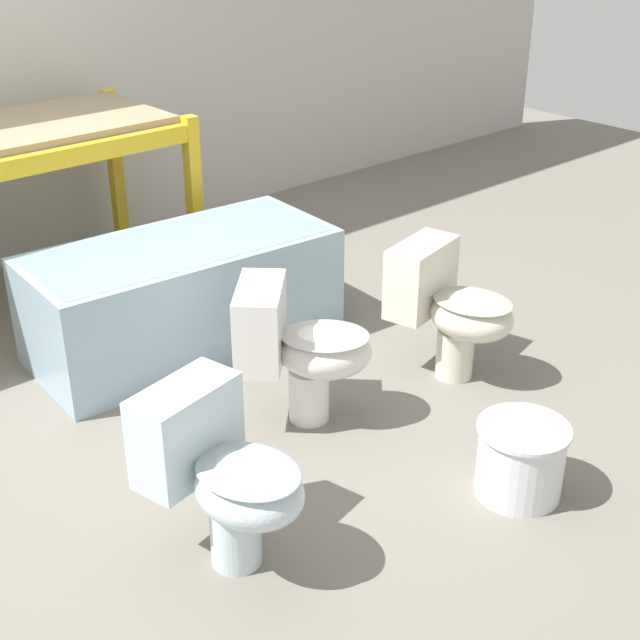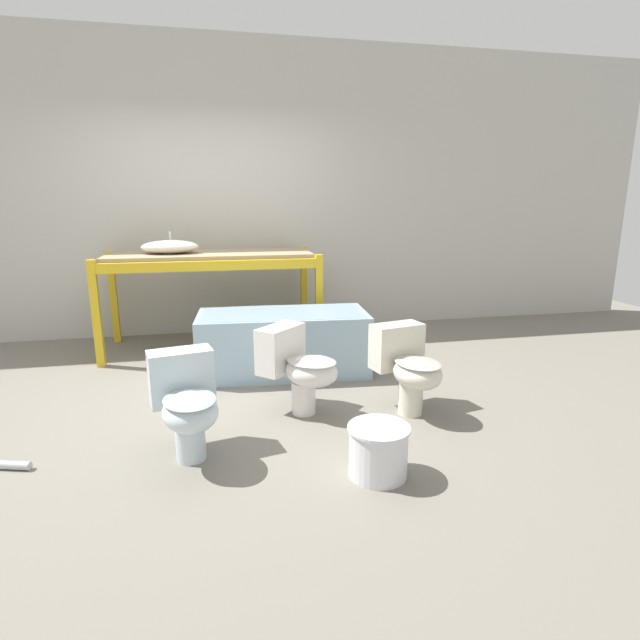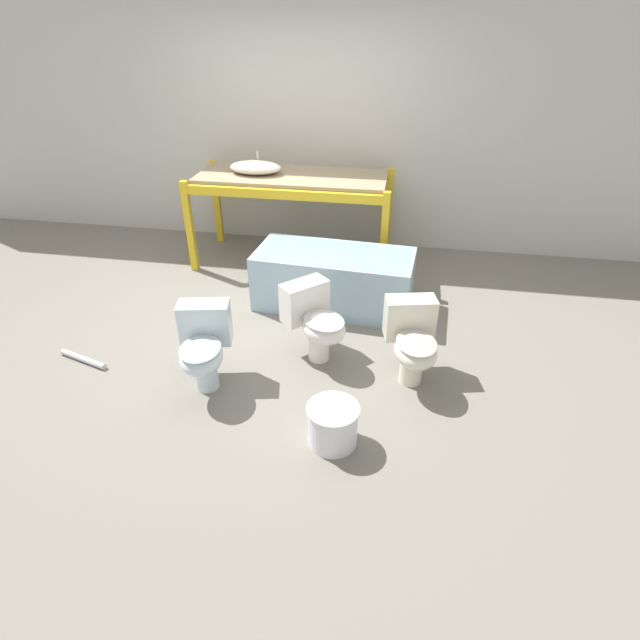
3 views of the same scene
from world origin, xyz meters
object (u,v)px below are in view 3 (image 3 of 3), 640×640
(toilet_far, at_px, (203,345))
(bucket_white, at_px, (333,424))
(toilet_extra, at_px, (316,319))
(sink_basin, at_px, (256,167))
(toilet_near, at_px, (413,340))
(bathtub_main, at_px, (334,275))

(toilet_far, bearing_deg, bucket_white, -35.49)
(toilet_extra, xyz_separation_m, bucket_white, (0.29, -0.94, -0.20))
(toilet_extra, distance_m, bucket_white, 1.01)
(sink_basin, xyz_separation_m, bucket_white, (1.25, -2.73, -0.90))
(bucket_white, bearing_deg, toilet_near, 58.43)
(toilet_far, height_order, toilet_extra, same)
(bathtub_main, relative_size, toilet_far, 2.45)
(toilet_near, height_order, toilet_extra, same)
(bathtub_main, relative_size, bucket_white, 4.37)
(toilet_near, distance_m, toilet_extra, 0.78)
(sink_basin, bearing_deg, bathtub_main, -42.49)
(sink_basin, height_order, toilet_extra, sink_basin)
(toilet_far, relative_size, bucket_white, 1.78)
(sink_basin, distance_m, toilet_near, 2.70)
(bathtub_main, bearing_deg, toilet_near, -49.89)
(toilet_near, bearing_deg, bucket_white, -134.61)
(bucket_white, bearing_deg, sink_basin, 114.70)
(sink_basin, xyz_separation_m, toilet_far, (0.22, -2.28, -0.70))
(toilet_far, bearing_deg, bathtub_main, 48.91)
(sink_basin, relative_size, bathtub_main, 0.36)
(bathtub_main, distance_m, toilet_near, 1.29)
(toilet_far, height_order, bucket_white, toilet_far)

